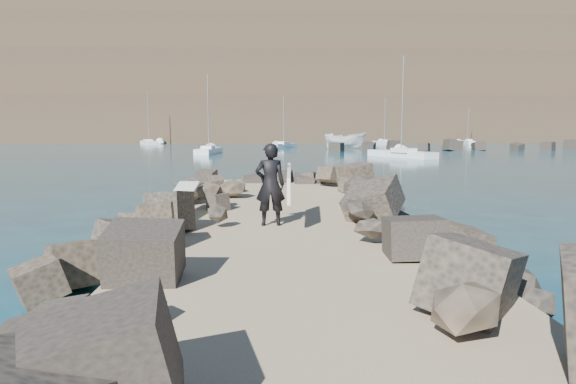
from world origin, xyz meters
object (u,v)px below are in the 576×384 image
boat_imported (345,141)px  sailboat_b (284,145)px  surfboard_resting (181,200)px  surfer_with_board (273,184)px

boat_imported → sailboat_b: bearing=82.4°
surfboard_resting → sailboat_b: (5.36, 65.56, -0.69)m
surfboard_resting → boat_imported: boat_imported is taller
surfboard_resting → sailboat_b: bearing=89.1°
surfer_with_board → surfboard_resting: bearing=150.7°
surfboard_resting → surfer_with_board: 2.82m
boat_imported → sailboat_b: sailboat_b is taller
surfboard_resting → boat_imported: (14.16, 61.18, 0.16)m
surfboard_resting → sailboat_b: sailboat_b is taller
surfboard_resting → boat_imported: 62.80m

